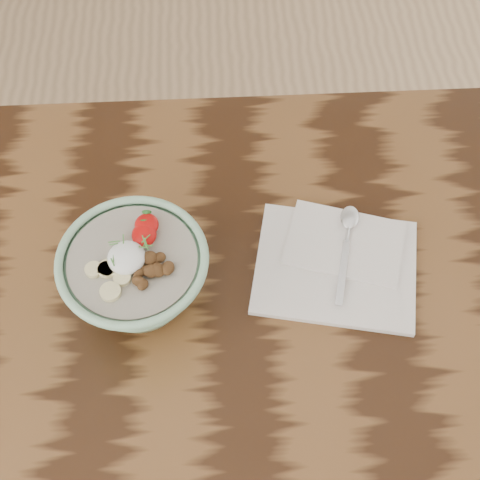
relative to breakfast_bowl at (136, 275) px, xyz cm
name	(u,v)px	position (x,y,z in cm)	size (l,w,h in cm)	color
table	(240,352)	(14.09, -5.51, -16.24)	(160.00, 90.00, 75.00)	black
breakfast_bowl	(136,275)	(0.00, 0.00, 0.00)	(20.59, 20.59, 13.48)	#95C8A1
napkin	(338,262)	(29.37, 4.28, -6.32)	(27.19, 23.78, 1.47)	white
spoon	(348,231)	(31.44, 8.95, -5.09)	(6.14, 17.50, 0.92)	silver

